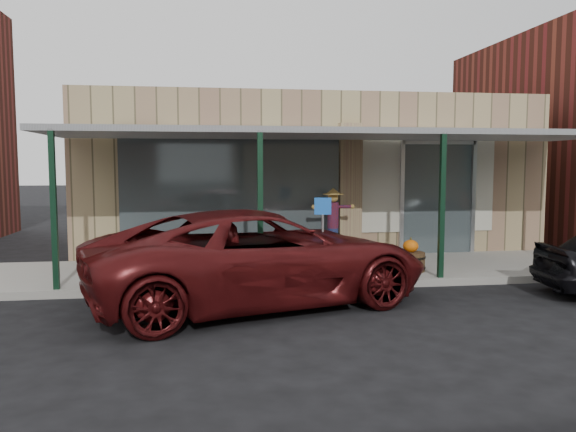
{
  "coord_description": "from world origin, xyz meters",
  "views": [
    {
      "loc": [
        -2.81,
        -8.32,
        2.39
      ],
      "look_at": [
        -1.21,
        2.6,
        1.38
      ],
      "focal_mm": 35.0,
      "sensor_mm": 36.0,
      "label": 1
    }
  ],
  "objects": [
    {
      "name": "ground",
      "position": [
        0.0,
        0.0,
        0.0
      ],
      "size": [
        120.0,
        120.0,
        0.0
      ],
      "primitive_type": "plane",
      "color": "black",
      "rests_on": "ground"
    },
    {
      "name": "sidewalk",
      "position": [
        0.0,
        3.6,
        0.07
      ],
      "size": [
        40.0,
        3.2,
        0.15
      ],
      "primitive_type": "cube",
      "color": "gray",
      "rests_on": "ground"
    },
    {
      "name": "storefront",
      "position": [
        -0.0,
        8.16,
        2.09
      ],
      "size": [
        12.0,
        6.25,
        4.2
      ],
      "color": "tan",
      "rests_on": "ground"
    },
    {
      "name": "awning",
      "position": [
        0.0,
        3.56,
        3.01
      ],
      "size": [
        12.0,
        3.0,
        3.04
      ],
      "color": "slate",
      "rests_on": "ground"
    },
    {
      "name": "block_buildings_near",
      "position": [
        2.01,
        9.2,
        3.77
      ],
      "size": [
        61.0,
        8.0,
        8.0
      ],
      "color": "maroon",
      "rests_on": "ground"
    },
    {
      "name": "barrel_scarecrow",
      "position": [
        0.12,
        4.4,
        0.72
      ],
      "size": [
        1.03,
        0.71,
        1.7
      ],
      "rotation": [
        0.0,
        0.0,
        -0.08
      ],
      "color": "#503920",
      "rests_on": "sidewalk"
    },
    {
      "name": "barrel_pumpkin",
      "position": [
        1.45,
        2.88,
        0.4
      ],
      "size": [
        0.74,
        0.74,
        0.71
      ],
      "rotation": [
        0.0,
        0.0,
        0.27
      ],
      "color": "#503920",
      "rests_on": "sidewalk"
    },
    {
      "name": "handicap_sign",
      "position": [
        -0.55,
        2.4,
        1.18
      ],
      "size": [
        0.33,
        0.08,
        1.6
      ],
      "rotation": [
        0.0,
        0.0,
        -0.19
      ],
      "color": "gray",
      "rests_on": "sidewalk"
    },
    {
      "name": "car_maroon",
      "position": [
        -1.9,
        1.12,
        0.82
      ],
      "size": [
        6.39,
        4.27,
        1.63
      ],
      "primitive_type": "imported",
      "rotation": [
        0.0,
        0.0,
        1.86
      ],
      "color": "#4E0F10",
      "rests_on": "ground"
    }
  ]
}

